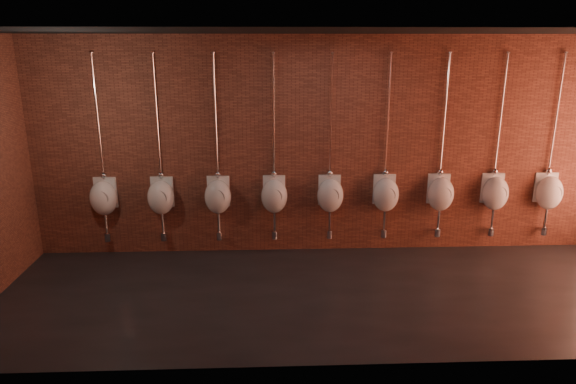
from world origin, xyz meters
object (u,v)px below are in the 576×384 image
urinal_0 (104,197)px  urinal_4 (330,194)px  urinal_8 (549,192)px  urinal_1 (161,196)px  urinal_3 (274,195)px  urinal_5 (386,194)px  urinal_2 (218,196)px  urinal_7 (495,192)px  urinal_6 (441,193)px

urinal_0 → urinal_4: bearing=0.0°
urinal_8 → urinal_1: bearing=180.0°
urinal_0 → urinal_8: 6.63m
urinal_1 → urinal_3: (1.66, 0.00, 0.00)m
urinal_0 → urinal_8: (6.63, 0.00, 0.00)m
urinal_5 → urinal_4: bearing=180.0°
urinal_3 → urinal_8: same height
urinal_0 → urinal_8: size_ratio=1.00×
urinal_2 → urinal_4: same height
urinal_3 → urinal_7: bearing=0.0°
urinal_1 → urinal_5: bearing=0.0°
urinal_1 → urinal_4: same height
urinal_0 → urinal_4: size_ratio=1.00×
urinal_0 → urinal_8: bearing=0.0°
urinal_3 → urinal_6: same height
urinal_5 → urinal_6: bearing=0.0°
urinal_3 → urinal_6: (2.49, 0.00, 0.00)m
urinal_4 → urinal_6: (1.66, 0.00, 0.00)m
urinal_2 → urinal_6: (3.31, 0.00, 0.00)m
urinal_1 → urinal_5: same height
urinal_0 → urinal_7: (5.80, 0.00, 0.00)m
urinal_3 → urinal_5: bearing=0.0°
urinal_1 → urinal_2: (0.83, 0.00, 0.00)m
urinal_4 → urinal_7: bearing=0.0°
urinal_1 → urinal_3: size_ratio=1.00×
urinal_6 → urinal_3: bearing=180.0°
urinal_0 → urinal_7: 5.80m
urinal_2 → urinal_3: bearing=0.0°
urinal_3 → urinal_8: size_ratio=1.00×
urinal_1 → urinal_4: size_ratio=1.00×
urinal_1 → urinal_8: 5.80m
urinal_7 → urinal_8: (0.83, 0.00, 0.00)m
urinal_3 → urinal_5: size_ratio=1.00×
urinal_2 → urinal_7: (4.14, 0.00, 0.00)m
urinal_4 → urinal_6: bearing=0.0°
urinal_7 → urinal_2: bearing=180.0°
urinal_4 → urinal_6: 1.66m
urinal_7 → urinal_6: bearing=180.0°
urinal_5 → urinal_7: same height
urinal_2 → urinal_5: size_ratio=1.00×
urinal_5 → urinal_7: 1.66m
urinal_0 → urinal_6: 4.97m
urinal_4 → urinal_5: 0.83m
urinal_0 → urinal_6: (4.97, 0.00, 0.00)m
urinal_2 → urinal_8: size_ratio=1.00×
urinal_0 → urinal_1: bearing=0.0°
urinal_1 → urinal_2: bearing=0.0°
urinal_1 → urinal_7: (4.97, 0.00, 0.00)m
urinal_1 → urinal_7: same height
urinal_3 → urinal_7: 3.31m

